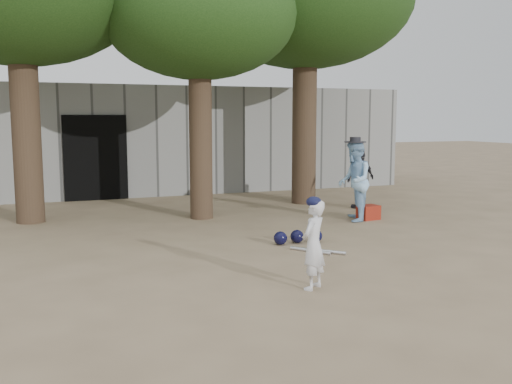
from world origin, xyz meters
name	(u,v)px	position (x,y,z in m)	size (l,w,h in m)	color
ground	(242,269)	(0.00, 0.00, 0.00)	(70.00, 70.00, 0.00)	#937C5E
boy_player	(313,245)	(0.50, -1.21, 0.57)	(0.41, 0.27, 1.13)	silver
spectator_blue	(354,181)	(3.45, 2.73, 0.83)	(0.81, 0.63, 1.67)	#9BC8F0
spectator_dark	(361,179)	(4.47, 4.15, 0.70)	(0.82, 0.34, 1.40)	black
red_bag	(368,212)	(3.83, 2.77, 0.15)	(0.42, 0.32, 0.30)	maroon
back_building	(127,138)	(0.00, 10.33, 1.50)	(16.00, 5.24, 3.00)	gray
helmet_row	(298,237)	(1.45, 1.21, 0.11)	(0.87, 0.30, 0.23)	black
bat_pile	(317,251)	(1.45, 0.49, 0.03)	(0.67, 0.71, 0.06)	silver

